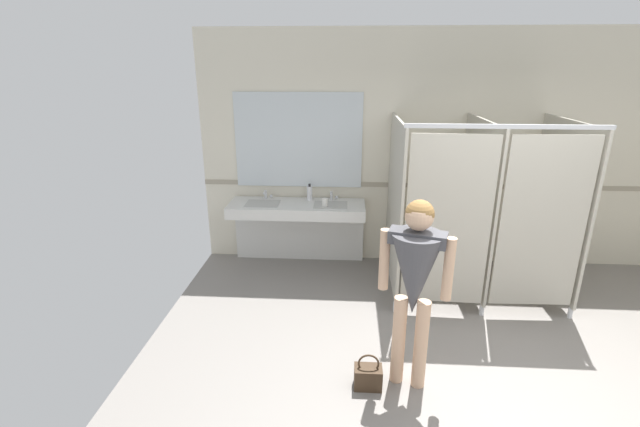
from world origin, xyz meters
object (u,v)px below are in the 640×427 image
Objects in this scene: soap_dispenser at (310,193)px; paper_cup at (325,202)px; handbag at (368,376)px; person_standing at (415,274)px.

soap_dispenser reaches higher than paper_cup.
soap_dispenser is at bearing 105.77° from handbag.
person_standing is at bearing 13.46° from handbag.
handbag is 2.67m from soap_dispenser.
paper_cup is at bearing -50.68° from soap_dispenser.
soap_dispenser reaches higher than handbag.
person_standing is 5.06× the size of handbag.
paper_cup is (0.21, -0.26, -0.04)m from soap_dispenser.
person_standing is at bearing -68.96° from paper_cup.
handbag is 2.37m from paper_cup.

